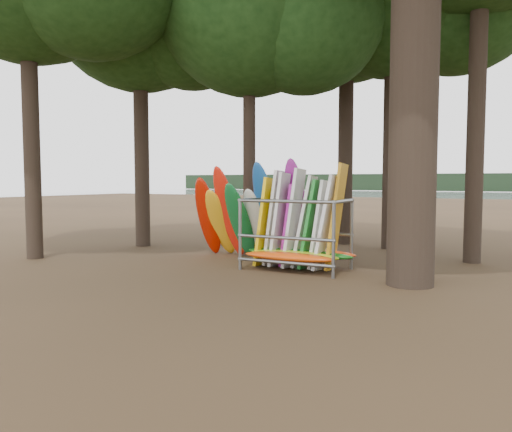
% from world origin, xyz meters
% --- Properties ---
extents(ground, '(120.00, 120.00, 0.00)m').
position_xyz_m(ground, '(0.00, 0.00, 0.00)').
color(ground, '#47331E').
rests_on(ground, ground).
extents(lake, '(160.00, 160.00, 0.00)m').
position_xyz_m(lake, '(0.00, 60.00, 0.00)').
color(lake, gray).
rests_on(lake, ground).
extents(far_shore, '(160.00, 4.00, 4.00)m').
position_xyz_m(far_shore, '(0.00, 110.00, 2.00)').
color(far_shore, black).
rests_on(far_shore, ground).
extents(oak_1, '(8.07, 8.07, 12.82)m').
position_xyz_m(oak_1, '(-2.87, 5.67, 9.30)').
color(oak_1, black).
rests_on(oak_1, ground).
extents(oak_5, '(7.22, 7.22, 11.48)m').
position_xyz_m(oak_5, '(-1.48, 3.11, 8.32)').
color(oak_5, black).
rests_on(oak_5, ground).
extents(kayak_row, '(3.89, 2.08, 3.22)m').
position_xyz_m(kayak_row, '(-0.92, 2.02, 1.30)').
color(kayak_row, '#AE1402').
rests_on(kayak_row, ground).
extents(storage_rack, '(3.16, 1.59, 2.93)m').
position_xyz_m(storage_rack, '(1.12, 1.07, 0.94)').
color(storage_rack, slate).
rests_on(storage_rack, ground).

